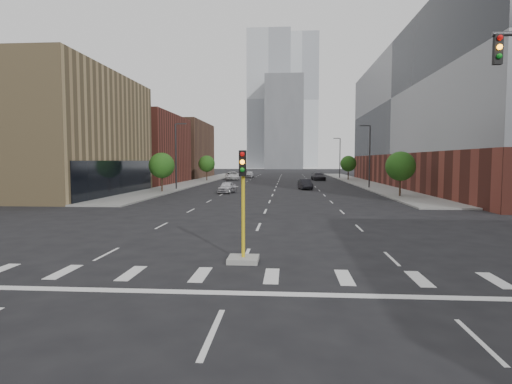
# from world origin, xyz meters

# --- Properties ---
(ground) EXTENTS (400.00, 400.00, 0.00)m
(ground) POSITION_xyz_m (0.00, 0.00, 0.00)
(ground) COLOR black
(ground) RESTS_ON ground
(sidewalk_left_far) EXTENTS (5.00, 92.00, 0.15)m
(sidewalk_left_far) POSITION_xyz_m (-15.00, 74.00, 0.07)
(sidewalk_left_far) COLOR gray
(sidewalk_left_far) RESTS_ON ground
(sidewalk_right_far) EXTENTS (5.00, 92.00, 0.15)m
(sidewalk_right_far) POSITION_xyz_m (15.00, 74.00, 0.07)
(sidewalk_right_far) COLOR gray
(sidewalk_right_far) RESTS_ON ground
(building_left_mid) EXTENTS (20.00, 24.00, 14.00)m
(building_left_mid) POSITION_xyz_m (-27.50, 40.00, 7.00)
(building_left_mid) COLOR #A0865A
(building_left_mid) RESTS_ON ground
(building_left_far_a) EXTENTS (20.00, 22.00, 12.00)m
(building_left_far_a) POSITION_xyz_m (-27.50, 66.00, 6.00)
(building_left_far_a) COLOR brown
(building_left_far_a) RESTS_ON ground
(building_left_far_b) EXTENTS (20.00, 24.00, 13.00)m
(building_left_far_b) POSITION_xyz_m (-27.50, 92.00, 6.50)
(building_left_far_b) COLOR brown
(building_left_far_b) RESTS_ON ground
(building_right_main) EXTENTS (24.00, 70.00, 22.00)m
(building_right_main) POSITION_xyz_m (29.50, 60.00, 11.00)
(building_right_main) COLOR brown
(building_right_main) RESTS_ON ground
(tower_left) EXTENTS (22.00, 22.00, 70.00)m
(tower_left) POSITION_xyz_m (-8.00, 220.00, 35.00)
(tower_left) COLOR #B2B7BC
(tower_left) RESTS_ON ground
(tower_right) EXTENTS (20.00, 20.00, 80.00)m
(tower_right) POSITION_xyz_m (10.00, 260.00, 40.00)
(tower_right) COLOR #B2B7BC
(tower_right) RESTS_ON ground
(tower_mid) EXTENTS (18.00, 18.00, 44.00)m
(tower_mid) POSITION_xyz_m (0.00, 200.00, 22.00)
(tower_mid) COLOR slate
(tower_mid) RESTS_ON ground
(median_traffic_signal) EXTENTS (1.20, 1.20, 4.40)m
(median_traffic_signal) POSITION_xyz_m (0.00, 8.97, 0.97)
(median_traffic_signal) COLOR #999993
(median_traffic_signal) RESTS_ON ground
(streetlight_right_a) EXTENTS (1.60, 0.22, 9.07)m
(streetlight_right_a) POSITION_xyz_m (13.41, 55.00, 5.01)
(streetlight_right_a) COLOR #2D2D30
(streetlight_right_a) RESTS_ON ground
(streetlight_right_b) EXTENTS (1.60, 0.22, 9.07)m
(streetlight_right_b) POSITION_xyz_m (13.41, 90.00, 5.01)
(streetlight_right_b) COLOR #2D2D30
(streetlight_right_b) RESTS_ON ground
(streetlight_left) EXTENTS (1.60, 0.22, 9.07)m
(streetlight_left) POSITION_xyz_m (-13.41, 50.00, 5.01)
(streetlight_left) COLOR #2D2D30
(streetlight_left) RESTS_ON ground
(tree_left_near) EXTENTS (3.20, 3.20, 4.85)m
(tree_left_near) POSITION_xyz_m (-14.00, 45.00, 3.39)
(tree_left_near) COLOR #382619
(tree_left_near) RESTS_ON ground
(tree_left_far) EXTENTS (3.20, 3.20, 4.85)m
(tree_left_far) POSITION_xyz_m (-14.00, 75.00, 3.39)
(tree_left_far) COLOR #382619
(tree_left_far) RESTS_ON ground
(tree_right_near) EXTENTS (3.20, 3.20, 4.85)m
(tree_right_near) POSITION_xyz_m (14.00, 40.00, 3.39)
(tree_right_near) COLOR #382619
(tree_right_near) RESTS_ON ground
(tree_right_far) EXTENTS (3.20, 3.20, 4.85)m
(tree_right_far) POSITION_xyz_m (14.00, 80.00, 3.39)
(tree_right_far) COLOR #382619
(tree_right_far) RESTS_ON ground
(car_near_left) EXTENTS (2.20, 4.34, 1.42)m
(car_near_left) POSITION_xyz_m (-5.72, 44.66, 0.71)
(car_near_left) COLOR silver
(car_near_left) RESTS_ON ground
(car_mid_right) EXTENTS (2.08, 4.47, 1.42)m
(car_mid_right) POSITION_xyz_m (4.21, 52.23, 0.71)
(car_mid_right) COLOR black
(car_mid_right) RESTS_ON ground
(car_far_left) EXTENTS (3.68, 6.48, 1.71)m
(car_far_left) POSITION_xyz_m (-9.74, 80.69, 0.85)
(car_far_left) COLOR silver
(car_far_left) RESTS_ON ground
(car_deep_right) EXTENTS (2.94, 5.79, 1.61)m
(car_deep_right) POSITION_xyz_m (7.95, 79.36, 0.81)
(car_deep_right) COLOR #232227
(car_deep_right) RESTS_ON ground
(car_distant) EXTENTS (1.88, 4.65, 1.58)m
(car_distant) POSITION_xyz_m (-7.07, 91.65, 0.79)
(car_distant) COLOR #BBBBC0
(car_distant) RESTS_ON ground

